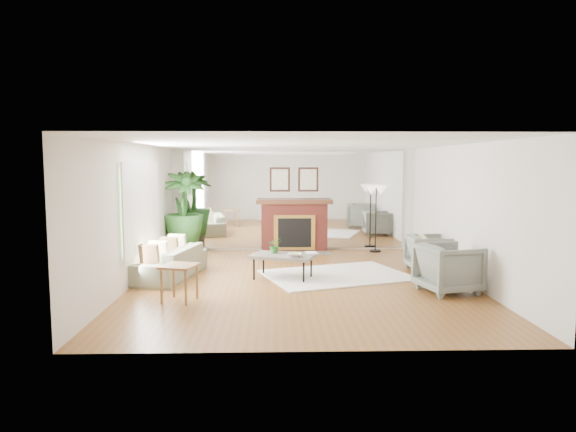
{
  "coord_description": "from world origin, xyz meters",
  "views": [
    {
      "loc": [
        -0.49,
        -9.18,
        2.16
      ],
      "look_at": [
        -0.22,
        0.6,
        1.14
      ],
      "focal_mm": 32.0,
      "sensor_mm": 36.0,
      "label": 1
    }
  ],
  "objects_px": {
    "sofa": "(171,262)",
    "floor_lamp": "(376,195)",
    "fireplace": "(294,224)",
    "armchair_back": "(428,253)",
    "coffee_table": "(283,257)",
    "side_table": "(179,271)",
    "potted_ficus": "(183,211)",
    "armchair_front": "(449,268)"
  },
  "relations": [
    {
      "from": "coffee_table",
      "to": "sofa",
      "type": "bearing_deg",
      "value": 174.9
    },
    {
      "from": "sofa",
      "to": "potted_ficus",
      "type": "bearing_deg",
      "value": -165.0
    },
    {
      "from": "potted_ficus",
      "to": "coffee_table",
      "type": "bearing_deg",
      "value": -48.07
    },
    {
      "from": "coffee_table",
      "to": "floor_lamp",
      "type": "distance_m",
      "value": 3.81
    },
    {
      "from": "armchair_back",
      "to": "potted_ficus",
      "type": "height_order",
      "value": "potted_ficus"
    },
    {
      "from": "coffee_table",
      "to": "side_table",
      "type": "height_order",
      "value": "side_table"
    },
    {
      "from": "armchair_back",
      "to": "potted_ficus",
      "type": "xyz_separation_m",
      "value": [
        -5.2,
        1.84,
        0.68
      ]
    },
    {
      "from": "armchair_back",
      "to": "side_table",
      "type": "distance_m",
      "value": 5.07
    },
    {
      "from": "sofa",
      "to": "armchair_front",
      "type": "bearing_deg",
      "value": 86.81
    },
    {
      "from": "coffee_table",
      "to": "armchair_front",
      "type": "distance_m",
      "value": 2.95
    },
    {
      "from": "armchair_back",
      "to": "side_table",
      "type": "bearing_deg",
      "value": 114.21
    },
    {
      "from": "fireplace",
      "to": "sofa",
      "type": "height_order",
      "value": "fireplace"
    },
    {
      "from": "sofa",
      "to": "floor_lamp",
      "type": "relative_size",
      "value": 1.23
    },
    {
      "from": "fireplace",
      "to": "side_table",
      "type": "height_order",
      "value": "fireplace"
    },
    {
      "from": "sofa",
      "to": "fireplace",
      "type": "bearing_deg",
      "value": 150.69
    },
    {
      "from": "fireplace",
      "to": "armchair_back",
      "type": "xyz_separation_m",
      "value": [
        2.6,
        -2.36,
        -0.3
      ]
    },
    {
      "from": "floor_lamp",
      "to": "armchair_front",
      "type": "bearing_deg",
      "value": -83.59
    },
    {
      "from": "armchair_back",
      "to": "armchair_front",
      "type": "xyz_separation_m",
      "value": [
        -0.18,
        -1.75,
        0.05
      ]
    },
    {
      "from": "fireplace",
      "to": "floor_lamp",
      "type": "relative_size",
      "value": 1.27
    },
    {
      "from": "fireplace",
      "to": "coffee_table",
      "type": "distance_m",
      "value": 3.07
    },
    {
      "from": "side_table",
      "to": "coffee_table",
      "type": "bearing_deg",
      "value": 42.55
    },
    {
      "from": "potted_ficus",
      "to": "armchair_back",
      "type": "bearing_deg",
      "value": -19.51
    },
    {
      "from": "armchair_front",
      "to": "potted_ficus",
      "type": "distance_m",
      "value": 6.2
    },
    {
      "from": "fireplace",
      "to": "armchair_back",
      "type": "height_order",
      "value": "fireplace"
    },
    {
      "from": "armchair_front",
      "to": "potted_ficus",
      "type": "xyz_separation_m",
      "value": [
        -5.02,
        3.6,
        0.64
      ]
    },
    {
      "from": "armchair_back",
      "to": "armchair_front",
      "type": "bearing_deg",
      "value": 172.64
    },
    {
      "from": "side_table",
      "to": "floor_lamp",
      "type": "distance_m",
      "value": 5.97
    },
    {
      "from": "coffee_table",
      "to": "side_table",
      "type": "bearing_deg",
      "value": -137.45
    },
    {
      "from": "armchair_back",
      "to": "armchair_front",
      "type": "relative_size",
      "value": 0.88
    },
    {
      "from": "coffee_table",
      "to": "armchair_back",
      "type": "height_order",
      "value": "armchair_back"
    },
    {
      "from": "sofa",
      "to": "side_table",
      "type": "relative_size",
      "value": 3.15
    },
    {
      "from": "armchair_front",
      "to": "side_table",
      "type": "xyz_separation_m",
      "value": [
        -4.39,
        -0.43,
        0.08
      ]
    },
    {
      "from": "sofa",
      "to": "floor_lamp",
      "type": "bearing_deg",
      "value": 132.7
    },
    {
      "from": "fireplace",
      "to": "armchair_front",
      "type": "xyz_separation_m",
      "value": [
        2.42,
        -4.11,
        -0.25
      ]
    },
    {
      "from": "potted_ficus",
      "to": "armchair_front",
      "type": "bearing_deg",
      "value": -35.63
    },
    {
      "from": "sofa",
      "to": "armchair_front",
      "type": "distance_m",
      "value": 5.03
    },
    {
      "from": "side_table",
      "to": "floor_lamp",
      "type": "relative_size",
      "value": 0.39
    },
    {
      "from": "coffee_table",
      "to": "potted_ficus",
      "type": "distance_m",
      "value": 3.45
    },
    {
      "from": "potted_ficus",
      "to": "floor_lamp",
      "type": "relative_size",
      "value": 1.21
    },
    {
      "from": "armchair_back",
      "to": "sofa",
      "type": "bearing_deg",
      "value": 94.22
    },
    {
      "from": "floor_lamp",
      "to": "fireplace",
      "type": "bearing_deg",
      "value": 175.39
    },
    {
      "from": "armchair_back",
      "to": "coffee_table",
      "type": "bearing_deg",
      "value": 101.73
    }
  ]
}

